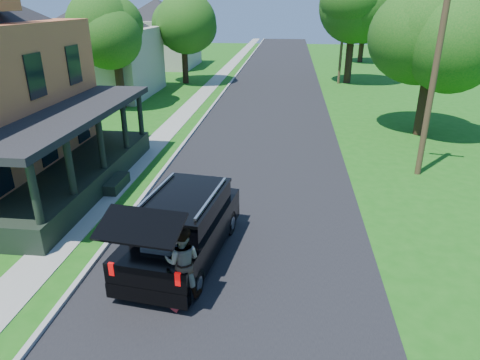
# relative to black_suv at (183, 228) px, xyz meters

# --- Properties ---
(ground) EXTENTS (140.00, 140.00, 0.00)m
(ground) POSITION_rel_black_suv_xyz_m (1.56, -1.50, -0.97)
(ground) COLOR #175B12
(ground) RESTS_ON ground
(street) EXTENTS (8.00, 120.00, 0.02)m
(street) POSITION_rel_black_suv_xyz_m (1.56, 18.50, -0.97)
(street) COLOR black
(street) RESTS_ON ground
(curb) EXTENTS (0.15, 120.00, 0.12)m
(curb) POSITION_rel_black_suv_xyz_m (-2.49, 18.50, -0.97)
(curb) COLOR #999994
(curb) RESTS_ON ground
(sidewalk) EXTENTS (1.30, 120.00, 0.03)m
(sidewalk) POSITION_rel_black_suv_xyz_m (-4.04, 18.50, -0.97)
(sidewalk) COLOR gray
(sidewalk) RESTS_ON ground
(front_walk) EXTENTS (6.50, 1.20, 0.03)m
(front_walk) POSITION_rel_black_suv_xyz_m (-7.94, 4.50, -0.97)
(front_walk) COLOR gray
(front_walk) RESTS_ON ground
(neighbor_house_mid) EXTENTS (12.78, 12.78, 8.30)m
(neighbor_house_mid) POSITION_rel_black_suv_xyz_m (-11.94, 22.50, 3.22)
(neighbor_house_mid) COLOR #B9B3A4
(neighbor_house_mid) RESTS_ON ground
(neighbor_house_far) EXTENTS (12.78, 12.78, 8.30)m
(neighbor_house_far) POSITION_rel_black_suv_xyz_m (-11.94, 38.50, 3.22)
(neighbor_house_far) COLOR #B9B3A4
(neighbor_house_far) RESTS_ON ground
(black_suv) EXTENTS (2.71, 5.65, 2.54)m
(black_suv) POSITION_rel_black_suv_xyz_m (0.00, 0.00, 0.00)
(black_suv) COLOR black
(black_suv) RESTS_ON ground
(skateboarder) EXTENTS (0.89, 0.72, 1.77)m
(skateboarder) POSITION_rel_black_suv_xyz_m (0.56, -2.20, 0.35)
(skateboarder) COLOR black
(skateboarder) RESTS_ON ground
(skateboard) EXTENTS (0.51, 0.36, 0.64)m
(skateboard) POSITION_rel_black_suv_xyz_m (0.49, -2.29, -0.65)
(skateboard) COLOR #AF0F11
(skateboard) RESTS_ON ground
(tree_left_mid) EXTENTS (6.42, 6.61, 8.23)m
(tree_left_mid) POSITION_rel_black_suv_xyz_m (-8.77, 18.13, 4.42)
(tree_left_mid) COLOR black
(tree_left_mid) RESTS_ON ground
(tree_left_far) EXTENTS (6.46, 6.61, 8.39)m
(tree_left_far) POSITION_rel_black_suv_xyz_m (-6.60, 28.29, 4.56)
(tree_left_far) COLOR black
(tree_left_far) RESTS_ON ground
(tree_right_near) EXTENTS (6.42, 6.02, 8.52)m
(tree_right_near) POSITION_rel_black_suv_xyz_m (10.16, 13.80, 4.65)
(tree_right_near) COLOR black
(tree_right_near) RESTS_ON ground
(tree_right_far) EXTENTS (7.15, 6.81, 8.52)m
(tree_right_far) POSITION_rel_black_suv_xyz_m (11.27, 44.87, 4.65)
(tree_right_far) COLOR black
(tree_right_far) RESTS_ON ground
(utility_pole_near) EXTENTS (1.55, 0.42, 7.75)m
(utility_pole_near) POSITION_rel_black_suv_xyz_m (8.56, 7.57, 3.04)
(utility_pole_near) COLOR #453720
(utility_pole_near) RESTS_ON ground
(utility_pole_far) EXTENTS (1.41, 0.46, 8.07)m
(utility_pole_far) POSITION_rel_black_suv_xyz_m (7.27, 29.60, 3.19)
(utility_pole_far) COLOR #453720
(utility_pole_far) RESTS_ON ground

